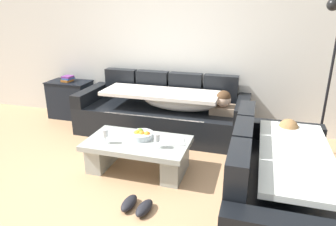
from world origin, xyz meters
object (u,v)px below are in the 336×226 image
couch_near_window (280,185)px  floor_lamp (327,71)px  book_stack_on_cabinet (68,79)px  side_cabinet (71,99)px  coffee_table (138,152)px  wine_glass_near_left (105,134)px  fruit_bowl (142,135)px  wine_glass_near_right (157,138)px  pair_of_shoes (137,206)px  open_magazine (172,142)px  couch_along_wall (165,113)px

couch_near_window → floor_lamp: 1.74m
couch_near_window → book_stack_on_cabinet: couch_near_window is taller
side_cabinet → floor_lamp: bearing=-5.3°
coffee_table → wine_glass_near_left: bearing=-154.3°
floor_lamp → fruit_bowl: bearing=-155.2°
book_stack_on_cabinet → fruit_bowl: bearing=-35.3°
wine_glass_near_right → book_stack_on_cabinet: bearing=144.5°
book_stack_on_cabinet → coffee_table: bearing=-37.4°
wine_glass_near_right → pair_of_shoes: size_ratio=0.53×
couch_near_window → wine_glass_near_right: couch_near_window is taller
coffee_table → floor_lamp: bearing=26.7°
couch_near_window → fruit_bowl: couch_near_window is taller
open_magazine → floor_lamp: 2.07m
open_magazine → side_cabinet: bearing=131.1°
wine_glass_near_right → side_cabinet: size_ratio=0.23×
book_stack_on_cabinet → open_magazine: bearing=-30.7°
side_cabinet → couch_near_window: bearing=-28.4°
fruit_bowl → book_stack_on_cabinet: size_ratio=1.33×
couch_near_window → fruit_bowl: bearing=71.5°
fruit_bowl → wine_glass_near_right: size_ratio=1.69×
wine_glass_near_left → floor_lamp: 2.75m
wine_glass_near_left → side_cabinet: (-1.49, 1.56, -0.17)m
side_cabinet → book_stack_on_cabinet: bearing=170.7°
open_magazine → couch_along_wall: bearing=92.9°
couch_along_wall → fruit_bowl: bearing=-87.7°
coffee_table → fruit_bowl: fruit_bowl is taller
couch_near_window → side_cabinet: size_ratio=2.67×
side_cabinet → floor_lamp: size_ratio=0.37×
couch_along_wall → floor_lamp: size_ratio=1.31×
couch_along_wall → open_magazine: bearing=-69.0°
wine_glass_near_left → floor_lamp: (2.40, 1.20, 0.62)m
couch_near_window → open_magazine: size_ratio=6.87×
couch_along_wall → open_magazine: 1.18m
side_cabinet → wine_glass_near_left: bearing=-46.3°
couch_near_window → open_magazine: 1.27m
open_magazine → book_stack_on_cabinet: size_ratio=1.33×
book_stack_on_cabinet → wine_glass_near_left: bearing=-46.0°
couch_along_wall → coffee_table: bearing=-88.8°
side_cabinet → fruit_bowl: bearing=-35.5°
floor_lamp → pair_of_shoes: (-1.80, -1.76, -1.07)m
side_cabinet → pair_of_shoes: size_ratio=2.31×
wine_glass_near_left → book_stack_on_cabinet: (-1.51, 1.56, 0.19)m
fruit_bowl → couch_near_window: bearing=-18.5°
couch_along_wall → fruit_bowl: size_ratio=9.12×
couch_along_wall → side_cabinet: (-1.79, 0.22, -0.01)m
book_stack_on_cabinet → pair_of_shoes: (2.10, -2.12, -0.64)m
wine_glass_near_left → side_cabinet: size_ratio=0.23×
wine_glass_near_right → side_cabinet: (-2.10, 1.51, -0.17)m
side_cabinet → open_magazine: bearing=-30.8°
couch_along_wall → book_stack_on_cabinet: 1.86m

